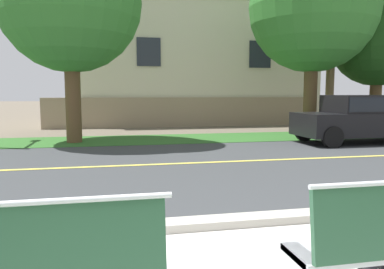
% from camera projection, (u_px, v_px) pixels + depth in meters
% --- Properties ---
extents(ground_plane, '(140.00, 140.00, 0.00)m').
position_uv_depth(ground_plane, '(144.00, 155.00, 10.01)').
color(ground_plane, '#665B4C').
extents(curb_edge, '(44.00, 0.30, 0.11)m').
position_uv_depth(curb_edge, '(184.00, 225.00, 4.50)').
color(curb_edge, '#ADA89E').
rests_on(curb_edge, ground_plane).
extents(street_asphalt, '(52.00, 8.00, 0.01)m').
position_uv_depth(street_asphalt, '(150.00, 165.00, 8.55)').
color(street_asphalt, '#383A3D').
rests_on(street_asphalt, ground_plane).
extents(road_centre_line, '(48.00, 0.14, 0.01)m').
position_uv_depth(road_centre_line, '(150.00, 165.00, 8.55)').
color(road_centre_line, '#E0CC4C').
rests_on(road_centre_line, ground_plane).
extents(far_verge_grass, '(48.00, 2.80, 0.02)m').
position_uv_depth(far_verge_grass, '(136.00, 140.00, 13.10)').
color(far_verge_grass, '#2D6026').
rests_on(far_verge_grass, ground_plane).
extents(car_black_near, '(4.30, 1.86, 1.54)m').
position_uv_depth(car_black_near, '(363.00, 117.00, 12.25)').
color(car_black_near, black).
rests_on(car_black_near, ground_plane).
extents(shade_tree_centre, '(3.77, 3.77, 6.23)m').
position_uv_depth(shade_tree_centre, '(383.00, 31.00, 15.10)').
color(shade_tree_centre, brown).
rests_on(shade_tree_centre, ground_plane).
extents(garden_wall, '(13.00, 0.36, 1.40)m').
position_uv_depth(garden_wall, '(185.00, 112.00, 18.22)').
color(garden_wall, gray).
rests_on(garden_wall, ground_plane).
extents(house_across_street, '(13.08, 6.91, 6.94)m').
position_uv_depth(house_across_street, '(192.00, 59.00, 21.24)').
color(house_across_street, beige).
rests_on(house_across_street, ground_plane).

